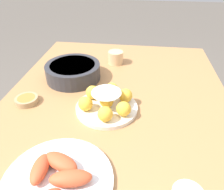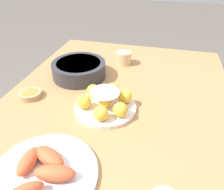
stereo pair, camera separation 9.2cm
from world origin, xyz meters
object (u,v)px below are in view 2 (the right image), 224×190
object	(u,v)px
cup_far	(124,58)
sauce_bowl	(31,94)
seafood_platter	(43,172)
serving_bowl	(79,69)
cake_plate	(106,102)
dining_table	(118,113)

from	to	relation	value
cup_far	sauce_bowl	bearing A→B (deg)	142.24
sauce_bowl	seafood_platter	bearing A→B (deg)	-143.94
serving_bowl	cake_plate	bearing A→B (deg)	-138.38
cake_plate	serving_bowl	xyz separation A→B (m)	(0.23, 0.21, 0.01)
cake_plate	cup_far	xyz separation A→B (m)	(0.43, 0.02, 0.00)
dining_table	cup_far	size ratio (longest dim) A/B	14.78
dining_table	cup_far	xyz separation A→B (m)	(0.34, 0.05, 0.13)
dining_table	cake_plate	bearing A→B (deg)	162.91
dining_table	serving_bowl	size ratio (longest dim) A/B	4.63
cake_plate	seafood_platter	distance (m)	0.37
dining_table	serving_bowl	distance (m)	0.30
dining_table	serving_bowl	xyz separation A→B (m)	(0.13, 0.24, 0.13)
sauce_bowl	cup_far	xyz separation A→B (m)	(0.43, -0.33, 0.02)
serving_bowl	cup_far	size ratio (longest dim) A/B	3.19
sauce_bowl	seafood_platter	world-z (taller)	seafood_platter
dining_table	cake_plate	distance (m)	0.16
cake_plate	serving_bowl	world-z (taller)	cake_plate
sauce_bowl	cup_far	world-z (taller)	cup_far
dining_table	cup_far	bearing A→B (deg)	7.62
seafood_platter	cup_far	bearing A→B (deg)	-5.34
serving_bowl	seafood_platter	xyz separation A→B (m)	(-0.59, -0.12, -0.03)
cake_plate	sauce_bowl	size ratio (longest dim) A/B	2.63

